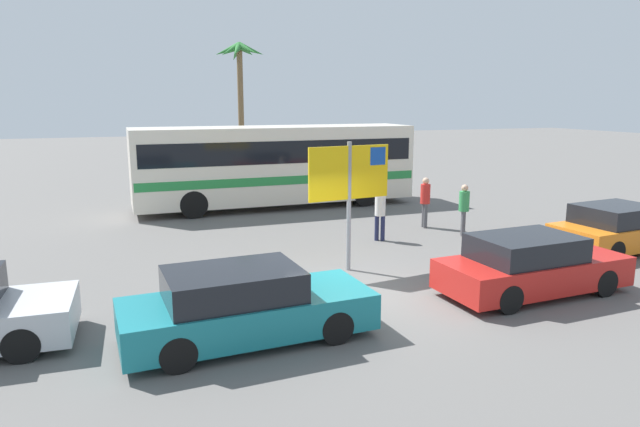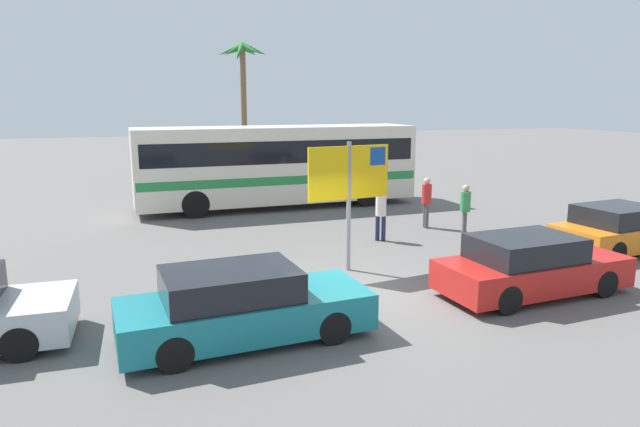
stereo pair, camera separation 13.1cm
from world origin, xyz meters
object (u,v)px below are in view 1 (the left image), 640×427
car_orange (619,229)px  pedestrian_by_bus (425,198)px  pedestrian_crossing_lot (380,210)px  car_teal (244,306)px  bus_front_coach (275,162)px  car_red (531,266)px  pedestrian_near_sign (464,206)px  ferry_sign (351,178)px

car_orange → pedestrian_by_bus: 5.76m
pedestrian_crossing_lot → car_teal: bearing=-15.9°
bus_front_coach → car_red: size_ratio=2.54×
car_orange → car_red: same height
car_red → car_teal: bearing=179.5°
pedestrian_near_sign → pedestrian_by_bus: size_ratio=0.96×
pedestrian_crossing_lot → bus_front_coach: bearing=-139.7°
ferry_sign → pedestrian_by_bus: 5.67m
ferry_sign → car_orange: bearing=-14.5°
car_orange → car_teal: (-11.20, -2.29, 0.00)m
bus_front_coach → car_orange: (7.18, -9.86, -1.15)m
pedestrian_near_sign → pedestrian_crossing_lot: pedestrian_near_sign is taller
car_teal → pedestrian_near_sign: pedestrian_near_sign is taller
bus_front_coach → pedestrian_near_sign: 7.99m
bus_front_coach → car_teal: bus_front_coach is taller
bus_front_coach → car_teal: size_ratio=2.45×
bus_front_coach → car_teal: bearing=-108.3°
pedestrian_near_sign → pedestrian_crossing_lot: (-2.73, 0.33, -0.02)m
bus_front_coach → ferry_sign: ferry_sign is taller
car_orange → pedestrian_crossing_lot: (-5.75, 3.42, 0.30)m
car_red → pedestrian_near_sign: size_ratio=2.65×
bus_front_coach → pedestrian_crossing_lot: bus_front_coach is taller
car_orange → car_red: bearing=-162.0°
car_teal → pedestrian_by_bus: size_ratio=2.65×
pedestrian_near_sign → car_orange: bearing=-15.5°
ferry_sign → car_orange: 8.02m
car_orange → car_teal: 11.43m
bus_front_coach → pedestrian_near_sign: bus_front_coach is taller
car_teal → pedestrian_by_bus: (7.66, 6.81, 0.35)m
car_teal → pedestrian_near_sign: size_ratio=2.75×
pedestrian_near_sign → pedestrian_by_bus: (-0.53, 1.43, 0.04)m
bus_front_coach → pedestrian_crossing_lot: 6.65m
ferry_sign → car_teal: bearing=-143.7°
pedestrian_by_bus → car_orange: bearing=139.9°
car_teal → car_red: same height
ferry_sign → pedestrian_by_bus: size_ratio=1.91×
car_red → pedestrian_crossing_lot: pedestrian_crossing_lot is taller
bus_front_coach → ferry_sign: 8.91m
pedestrian_near_sign → pedestrian_by_bus: 1.53m
car_orange → pedestrian_near_sign: (-3.01, 3.09, 0.31)m
car_orange → car_teal: size_ratio=0.91×
ferry_sign → pedestrian_near_sign: ferry_sign is taller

